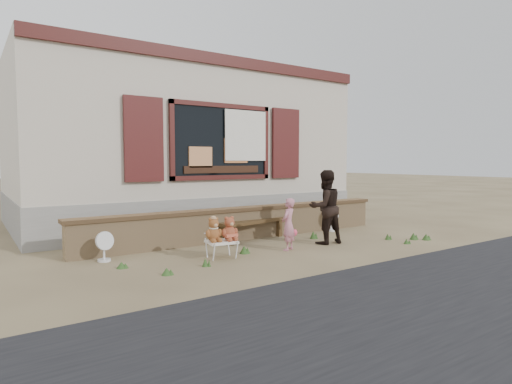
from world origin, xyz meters
TOP-DOWN VIEW (x-y plane):
  - ground at (0.00, 0.00)m, footprint 80.00×80.00m
  - shopfront at (0.00, 4.49)m, footprint 8.04×5.13m
  - brick_wall at (0.00, 1.00)m, footprint 7.10×0.36m
  - bench at (0.05, 0.80)m, footprint 1.63×0.61m
  - folding_chair at (-1.29, -0.28)m, footprint 0.53×0.48m
  - teddy_bear_left at (-1.43, -0.26)m, footprint 0.34×0.30m
  - teddy_bear_right at (-1.16, -0.30)m, footprint 0.34×0.30m
  - child at (0.02, -0.42)m, footprint 0.41×0.37m
  - adult at (1.00, -0.33)m, footprint 0.76×0.62m
  - fan_left at (-2.98, 0.58)m, footprint 0.32×0.21m
  - fan_right at (2.18, 0.70)m, footprint 0.34×0.23m
  - grass_tufts at (0.55, -0.59)m, footprint 6.03×1.58m

SIDE VIEW (x-z plane):
  - ground at x=0.00m, z-range 0.00..0.00m
  - grass_tufts at x=0.55m, z-range -0.02..0.14m
  - fan_left at x=-2.98m, z-range 0.00..0.49m
  - folding_chair at x=-1.29m, z-range 0.12..0.41m
  - fan_right at x=2.18m, z-range 0.00..0.55m
  - bench at x=0.05m, z-range 0.09..0.50m
  - brick_wall at x=0.00m, z-range 0.01..0.67m
  - child at x=0.02m, z-range 0.00..0.95m
  - teddy_bear_left at x=-1.43m, z-range 0.29..0.70m
  - teddy_bear_right at x=-1.16m, z-range 0.29..0.70m
  - adult at x=1.00m, z-range 0.00..1.44m
  - shopfront at x=0.00m, z-range 0.00..4.00m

